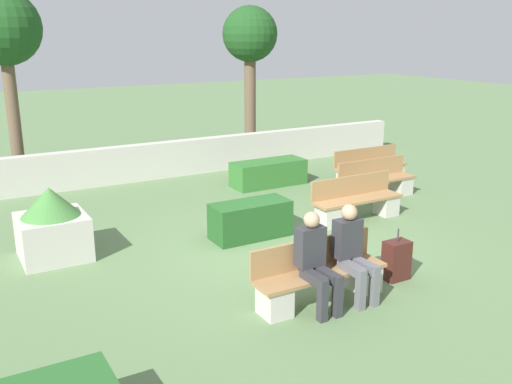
% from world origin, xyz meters
% --- Properties ---
extents(ground_plane, '(60.00, 60.00, 0.00)m').
position_xyz_m(ground_plane, '(0.00, 0.00, 0.00)').
color(ground_plane, '#607F51').
extents(perimeter_wall, '(14.54, 0.30, 0.90)m').
position_xyz_m(perimeter_wall, '(0.00, 5.63, 0.45)').
color(perimeter_wall, beige).
rests_on(perimeter_wall, ground_plane).
extents(bench_front, '(1.95, 0.48, 0.84)m').
position_xyz_m(bench_front, '(-0.58, -1.94, 0.33)').
color(bench_front, '#A37A4C').
rests_on(bench_front, ground_plane).
extents(bench_left_side, '(1.92, 0.48, 0.84)m').
position_xyz_m(bench_left_side, '(2.13, 0.55, 0.33)').
color(bench_left_side, '#A37A4C').
rests_on(bench_left_side, ground_plane).
extents(bench_right_side, '(1.86, 0.48, 0.84)m').
position_xyz_m(bench_right_side, '(3.50, 1.52, 0.32)').
color(bench_right_side, '#A37A4C').
rests_on(bench_right_side, ground_plane).
extents(bench_back, '(1.92, 0.49, 0.84)m').
position_xyz_m(bench_back, '(4.21, 2.56, 0.33)').
color(bench_back, '#A37A4C').
rests_on(bench_back, ground_plane).
extents(person_seated_man, '(0.38, 0.64, 1.33)m').
position_xyz_m(person_seated_man, '(-0.14, -2.08, 0.73)').
color(person_seated_man, slate).
rests_on(person_seated_man, ground_plane).
extents(person_seated_woman, '(0.38, 0.64, 1.33)m').
position_xyz_m(person_seated_woman, '(-0.76, -2.08, 0.73)').
color(person_seated_woman, '#333338').
rests_on(person_seated_woman, ground_plane).
extents(hedge_block_near_left, '(1.79, 0.70, 0.60)m').
position_xyz_m(hedge_block_near_left, '(1.97, 3.63, 0.30)').
color(hedge_block_near_left, '#33702D').
rests_on(hedge_block_near_left, ground_plane).
extents(hedge_block_mid_right, '(1.42, 0.63, 0.65)m').
position_xyz_m(hedge_block_mid_right, '(-0.16, 0.72, 0.33)').
color(hedge_block_mid_right, '#235623').
rests_on(hedge_block_mid_right, ground_plane).
extents(planter_corner_left, '(1.06, 1.06, 1.19)m').
position_xyz_m(planter_corner_left, '(-3.41, 1.49, 0.56)').
color(planter_corner_left, beige).
rests_on(planter_corner_left, ground_plane).
extents(suitcase, '(0.38, 0.26, 0.80)m').
position_xyz_m(suitcase, '(0.84, -1.93, 0.30)').
color(suitcase, '#471E19').
rests_on(suitcase, ground_plane).
extents(tree_leftmost, '(1.71, 1.71, 4.51)m').
position_xyz_m(tree_leftmost, '(-3.17, 6.77, 3.55)').
color(tree_leftmost, brown).
rests_on(tree_leftmost, ground_plane).
extents(tree_center_left, '(1.60, 1.60, 4.29)m').
position_xyz_m(tree_center_left, '(3.46, 7.18, 3.34)').
color(tree_center_left, brown).
rests_on(tree_center_left, ground_plane).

